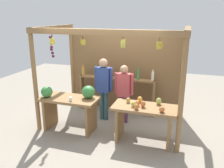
% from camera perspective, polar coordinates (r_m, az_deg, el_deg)
% --- Properties ---
extents(ground_plane, '(12.00, 12.00, 0.00)m').
position_cam_1_polar(ground_plane, '(6.15, 0.53, -9.25)').
color(ground_plane, gray).
rests_on(ground_plane, ground).
extents(market_stall, '(3.35, 1.95, 2.41)m').
position_cam_1_polar(market_stall, '(6.09, 1.75, 4.39)').
color(market_stall, olive).
rests_on(market_stall, ground).
extents(fruit_counter_left, '(1.36, 0.66, 1.11)m').
position_cam_1_polar(fruit_counter_left, '(5.60, -10.12, -4.43)').
color(fruit_counter_left, olive).
rests_on(fruit_counter_left, ground).
extents(fruit_counter_right, '(1.36, 0.64, 0.97)m').
position_cam_1_polar(fruit_counter_right, '(5.09, 7.85, -7.55)').
color(fruit_counter_right, olive).
rests_on(fruit_counter_right, ground).
extents(bottle_shelf_unit, '(2.15, 0.22, 1.36)m').
position_cam_1_polar(bottle_shelf_unit, '(6.52, 1.06, -0.20)').
color(bottle_shelf_unit, olive).
rests_on(bottle_shelf_unit, ground).
extents(vendor_man, '(0.48, 0.22, 1.63)m').
position_cam_1_polar(vendor_man, '(5.97, -2.07, 0.04)').
color(vendor_man, '#32525C').
rests_on(vendor_man, ground).
extents(vendor_woman, '(0.48, 0.20, 1.50)m').
position_cam_1_polar(vendor_woman, '(5.84, 2.90, -1.27)').
color(vendor_woman, '#55314F').
rests_on(vendor_woman, ground).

